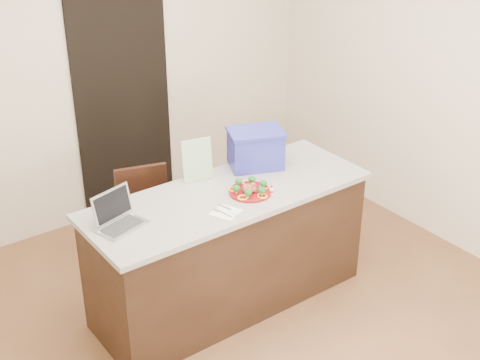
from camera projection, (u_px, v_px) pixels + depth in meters
ground at (249, 316)px, 4.87m from camera, size 4.00×4.00×0.00m
room_shell at (251, 109)px, 4.13m from camera, size 4.00×4.00×4.00m
doorway at (124, 107)px, 5.89m from camera, size 0.90×0.02×2.00m
island at (229, 248)px, 4.84m from camera, size 2.06×0.76×0.92m
plate at (250, 192)px, 4.62m from camera, size 0.30×0.30×0.02m
meatballs at (249, 188)px, 4.61m from camera, size 0.12×0.12×0.04m
broccoli at (250, 186)px, 4.60m from camera, size 0.25×0.25×0.04m
pepper_rings at (250, 190)px, 4.62m from camera, size 0.29×0.29×0.01m
napkin at (226, 212)px, 4.38m from camera, size 0.22×0.22×0.01m
fork at (222, 212)px, 4.38m from camera, size 0.04×0.16×0.00m
knife at (231, 211)px, 4.38m from camera, size 0.04×0.20×0.01m
yogurt_bottle at (271, 191)px, 4.60m from camera, size 0.03×0.03×0.06m
laptop at (117, 216)px, 4.23m from camera, size 0.35×0.31×0.21m
leaflet at (197, 160)px, 4.73m from camera, size 0.23×0.09×0.31m
blue_box at (256, 148)px, 4.94m from camera, size 0.48×0.42×0.29m
chair at (150, 217)px, 5.14m from camera, size 0.50×0.51×0.90m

